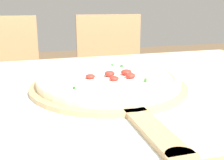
% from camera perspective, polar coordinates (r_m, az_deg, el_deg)
% --- Properties ---
extents(dining_table, '(1.45, 1.01, 0.73)m').
position_cam_1_polar(dining_table, '(0.74, -1.34, -9.51)').
color(dining_table, '#A87F51').
rests_on(dining_table, ground_plane).
extents(towel_cloth, '(1.37, 0.93, 0.00)m').
position_cam_1_polar(towel_cloth, '(0.71, -1.39, -2.64)').
color(towel_cloth, silver).
rests_on(towel_cloth, dining_table).
extents(pizza_peel, '(0.41, 0.60, 0.01)m').
position_cam_1_polar(pizza_peel, '(0.72, -0.26, -1.60)').
color(pizza_peel, tan).
rests_on(pizza_peel, towel_cloth).
extents(pizza, '(0.37, 0.37, 0.03)m').
position_cam_1_polar(pizza, '(0.73, -0.66, 0.22)').
color(pizza, beige).
rests_on(pizza, pizza_peel).
extents(chair_left, '(0.43, 0.43, 0.89)m').
position_cam_1_polar(chair_left, '(1.59, -21.16, -1.75)').
color(chair_left, tan).
rests_on(chair_left, ground_plane).
extents(chair_right, '(0.44, 0.44, 0.89)m').
position_cam_1_polar(chair_right, '(1.65, -0.09, -0.09)').
color(chair_right, tan).
rests_on(chair_right, ground_plane).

